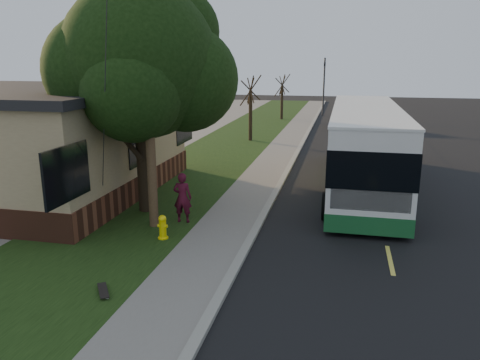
% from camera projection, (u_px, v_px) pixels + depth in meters
% --- Properties ---
extents(ground, '(120.00, 120.00, 0.00)m').
position_uv_depth(ground, '(247.00, 248.00, 13.63)').
color(ground, black).
rests_on(ground, ground).
extents(road, '(8.00, 80.00, 0.01)m').
position_uv_depth(road, '(372.00, 175.00, 22.24)').
color(road, black).
rests_on(road, ground).
extents(curb, '(0.25, 80.00, 0.12)m').
position_uv_depth(curb, '(288.00, 170.00, 23.07)').
color(curb, gray).
rests_on(curb, ground).
extents(sidewalk, '(2.00, 80.00, 0.08)m').
position_uv_depth(sidewalk, '(268.00, 169.00, 23.28)').
color(sidewalk, slate).
rests_on(sidewalk, ground).
extents(grass_verge, '(5.00, 80.00, 0.07)m').
position_uv_depth(grass_verge, '(201.00, 166.00, 24.02)').
color(grass_verge, black).
rests_on(grass_verge, ground).
extents(building_lot, '(15.00, 80.00, 0.04)m').
position_uv_depth(building_lot, '(30.00, 157.00, 26.13)').
color(building_lot, slate).
rests_on(building_lot, ground).
extents(fire_hydrant, '(0.32, 0.32, 0.74)m').
position_uv_depth(fire_hydrant, '(163.00, 227.00, 14.07)').
color(fire_hydrant, yellow).
rests_on(fire_hydrant, grass_verge).
extents(utility_pole, '(2.86, 3.21, 9.07)m').
position_uv_depth(utility_pole, '(147.00, 83.00, 14.11)').
color(utility_pole, '#473321').
rests_on(utility_pole, ground).
extents(leafy_tree, '(6.30, 6.00, 7.80)m').
position_uv_depth(leafy_tree, '(142.00, 64.00, 15.72)').
color(leafy_tree, black).
rests_on(leafy_tree, grass_verge).
extents(bare_tree_near, '(1.38, 1.21, 4.31)m').
position_uv_depth(bare_tree_near, '(251.00, 109.00, 30.84)').
color(bare_tree_near, black).
rests_on(bare_tree_near, grass_verge).
extents(bare_tree_far, '(1.38, 1.21, 4.03)m').
position_uv_depth(bare_tree_far, '(282.00, 98.00, 42.12)').
color(bare_tree_far, black).
rests_on(bare_tree_far, grass_verge).
extents(traffic_signal, '(0.18, 0.22, 5.50)m').
position_uv_depth(traffic_signal, '(324.00, 83.00, 44.87)').
color(traffic_signal, '#2D2D30').
rests_on(traffic_signal, ground).
extents(transit_bus, '(2.93, 12.68, 3.43)m').
position_uv_depth(transit_bus, '(364.00, 145.00, 19.65)').
color(transit_bus, silver).
rests_on(transit_bus, ground).
extents(skateboarder, '(0.64, 0.45, 1.69)m').
position_uv_depth(skateboarder, '(183.00, 198.00, 15.40)').
color(skateboarder, '#470E1F').
rests_on(skateboarder, grass_verge).
extents(skateboard_main, '(0.61, 0.77, 0.08)m').
position_uv_depth(skateboard_main, '(103.00, 291.00, 10.84)').
color(skateboard_main, black).
rests_on(skateboard_main, grass_verge).
extents(dumpster, '(1.87, 1.72, 1.33)m').
position_uv_depth(dumpster, '(71.00, 164.00, 21.36)').
color(dumpster, '#13311F').
rests_on(dumpster, building_lot).
extents(distant_car, '(2.47, 5.16, 1.70)m').
position_uv_depth(distant_car, '(351.00, 118.00, 37.17)').
color(distant_car, black).
rests_on(distant_car, ground).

